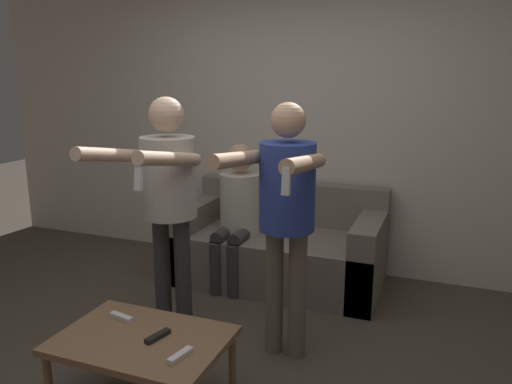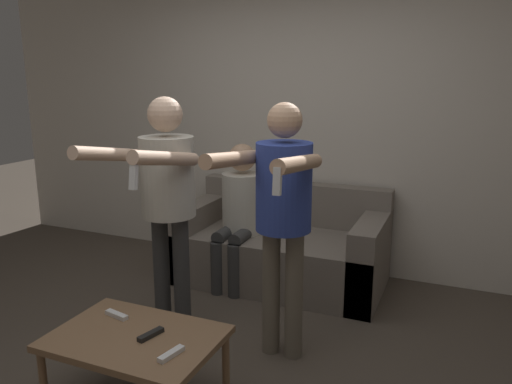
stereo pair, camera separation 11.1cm
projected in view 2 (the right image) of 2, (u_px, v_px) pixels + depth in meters
ground_plane at (190, 381)px, 2.87m from camera, size 14.00×14.00×0.00m
wall_back at (303, 118)px, 4.38m from camera, size 6.40×0.06×2.70m
couch at (282, 249)px, 4.22m from camera, size 1.70×0.86×0.80m
person_standing_left at (166, 188)px, 3.21m from camera, size 0.47×0.81×1.59m
person_standing_right at (282, 203)px, 2.91m from camera, size 0.45×0.79×1.57m
person_seated at (240, 208)px, 4.09m from camera, size 0.34×0.54×1.18m
coffee_table at (136, 343)px, 2.54m from camera, size 0.85×0.59×0.43m
remote_near at (171, 354)px, 2.34m from camera, size 0.07×0.15×0.02m
remote_mid at (151, 334)px, 2.52m from camera, size 0.07×0.15×0.02m
remote_far at (117, 315)px, 2.72m from camera, size 0.15×0.07×0.02m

